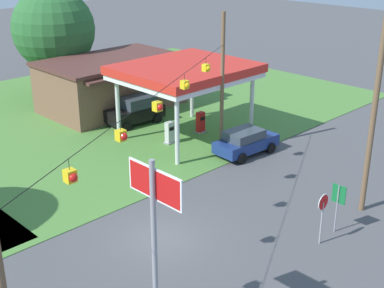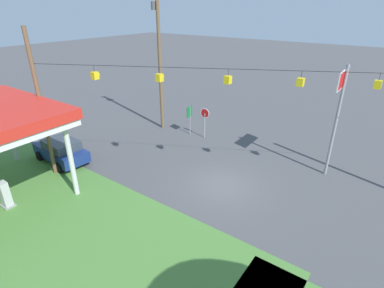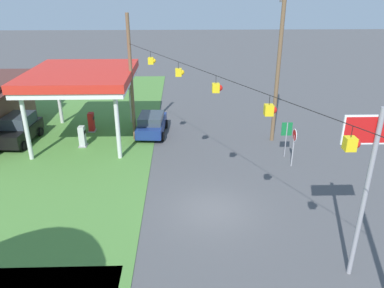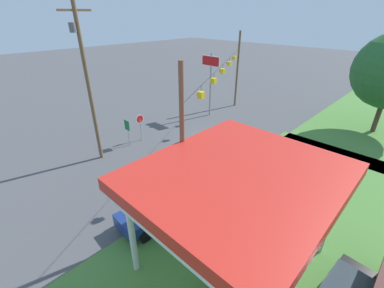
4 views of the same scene
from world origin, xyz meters
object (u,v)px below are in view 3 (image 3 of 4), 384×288
gas_station_canopy (81,78)px  fuel_pump_near (82,137)px  route_sign (287,133)px  car_at_pumps_front (152,124)px  stop_sign_roadside (294,140)px  utility_pole_main (280,51)px  car_at_pumps_rear (19,129)px  fuel_pump_far (91,123)px  stop_sign_overhead (372,160)px

gas_station_canopy → fuel_pump_near: bearing=-179.9°
gas_station_canopy → route_sign: 14.54m
car_at_pumps_front → stop_sign_roadside: size_ratio=1.75×
fuel_pump_near → car_at_pumps_front: car_at_pumps_front is taller
car_at_pumps_front → utility_pole_main: size_ratio=0.38×
car_at_pumps_rear → stop_sign_roadside: size_ratio=1.75×
fuel_pump_far → car_at_pumps_rear: (-1.99, 4.71, 0.30)m
fuel_pump_far → stop_sign_roadside: bearing=-114.6°
utility_pole_main → car_at_pumps_front: bearing=81.4°
fuel_pump_far → car_at_pumps_front: (-0.72, -4.71, 0.14)m
fuel_pump_near → utility_pole_main: (0.85, -13.62, 5.73)m
fuel_pump_near → fuel_pump_far: 2.92m
car_at_pumps_rear → route_sign: 18.77m
car_at_pumps_front → route_sign: bearing=-111.2°
stop_sign_overhead → route_sign: bearing=-1.0°
car_at_pumps_front → stop_sign_roadside: (-5.65, -9.19, 0.95)m
route_sign → utility_pole_main: bearing=3.8°
gas_station_canopy → car_at_pumps_rear: gas_station_canopy is taller
car_at_pumps_front → route_sign: route_sign is taller
car_at_pumps_front → fuel_pump_near: bearing=118.7°
stop_sign_overhead → route_sign: 11.37m
stop_sign_roadside → stop_sign_overhead: 9.98m
gas_station_canopy → fuel_pump_far: size_ratio=5.46×
car_at_pumps_rear → utility_pole_main: bearing=93.7°
fuel_pump_near → gas_station_canopy: bearing=0.1°
fuel_pump_far → car_at_pumps_front: size_ratio=0.35×
gas_station_canopy → stop_sign_overhead: 19.80m
stop_sign_overhead → utility_pole_main: bearing=-0.0°
car_at_pumps_rear → fuel_pump_far: bearing=116.9°
gas_station_canopy → fuel_pump_far: 4.15m
fuel_pump_near → stop_sign_roadside: 14.36m
fuel_pump_near → stop_sign_roadside: (-3.45, -13.90, 1.09)m
fuel_pump_near → fuel_pump_far: same height
gas_station_canopy → stop_sign_roadside: size_ratio=3.32×
fuel_pump_near → fuel_pump_far: bearing=0.0°
route_sign → utility_pole_main: utility_pole_main is taller
utility_pole_main → stop_sign_overhead: bearing=180.0°
stop_sign_roadside → utility_pole_main: (4.31, 0.28, 4.64)m
fuel_pump_far → fuel_pump_near: bearing=180.0°
stop_sign_roadside → fuel_pump_near: bearing=-104.0°
car_at_pumps_front → stop_sign_overhead: bearing=-145.8°
gas_station_canopy → stop_sign_overhead: stop_sign_overhead is taller
car_at_pumps_front → car_at_pumps_rear: 9.51m
fuel_pump_far → stop_sign_overhead: (-15.83, -13.61, 4.26)m
route_sign → utility_pole_main: (2.87, 0.19, 4.74)m
gas_station_canopy → car_at_pumps_front: 6.06m
fuel_pump_far → gas_station_canopy: bearing=179.9°
fuel_pump_far → route_sign: 14.70m
stop_sign_roadside → route_sign: size_ratio=1.04×
fuel_pump_near → route_sign: size_ratio=0.63×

